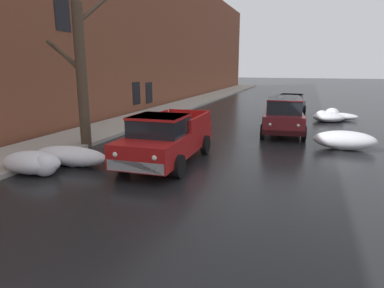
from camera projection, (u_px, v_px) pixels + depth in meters
The scene contains 11 objects.
left_sidewalk_slab at pixel (140, 118), 21.56m from camera, with size 2.97×80.00×0.15m, color #A8A399.
brick_townhouse_facade at pixel (108, 23), 20.87m from camera, with size 0.63×80.00×11.83m.
snow_bank_near_corner_left at pixel (34, 163), 10.68m from camera, with size 2.01×1.18×0.70m.
snow_bank_along_left_kerb at pixel (335, 116), 21.40m from camera, with size 2.52×0.96×0.74m.
snow_bank_mid_block_left at pixel (71, 156), 11.58m from camera, with size 2.81×0.99×0.65m.
snow_bank_near_corner_right at pixel (327, 117), 20.71m from camera, with size 1.83×1.40×0.67m.
snow_bank_far_right_pile at pixel (345, 140), 13.81m from camera, with size 2.41×1.23×0.76m.
bare_tree_second_along_sidewalk at pixel (81, 73), 13.66m from camera, with size 2.02×1.82×6.21m.
pickup_truck_red_approaching_near_lane at pixel (166, 138), 11.75m from camera, with size 2.22×5.17×1.76m.
suv_maroon_parked_kerbside_close at pixel (283, 114), 16.85m from camera, with size 2.36×4.64×1.82m.
sedan_black_parked_kerbside_mid at pixel (290, 105), 23.04m from camera, with size 2.12×4.46×1.42m.
Camera 1 is at (3.31, -1.18, 3.33)m, focal length 31.82 mm.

